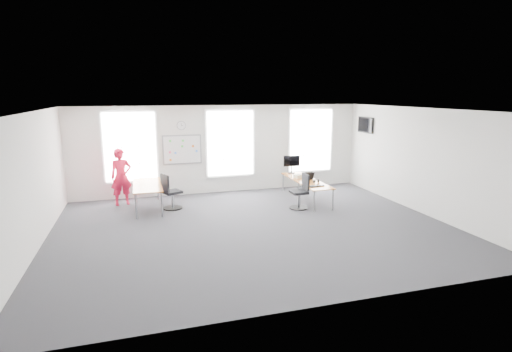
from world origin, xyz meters
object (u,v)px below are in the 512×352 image
object	(u,v)px
desk_left	(147,187)
headphones	(316,181)
chair_left	(170,194)
desk_right	(306,181)
chair_right	(301,193)
keyboard	(315,186)
person	(121,177)
monitor	(292,163)

from	to	relation	value
desk_left	headphones	xyz separation A→B (m)	(5.07, -0.88, 0.03)
desk_left	chair_left	xyz separation A→B (m)	(0.64, -0.23, -0.21)
desk_right	chair_right	size ratio (longest dim) A/B	2.60
desk_left	keyboard	world-z (taller)	desk_left
desk_left	chair_right	xyz separation A→B (m)	(4.39, -1.26, -0.22)
chair_left	headphones	xyz separation A→B (m)	(4.43, -0.65, 0.24)
desk_left	person	size ratio (longest dim) A/B	1.16
chair_left	desk_right	bearing A→B (deg)	-115.06
chair_left	chair_right	bearing A→B (deg)	-127.58
desk_left	monitor	distance (m)	4.93
chair_left	keyboard	distance (m)	4.33
chair_left	headphones	size ratio (longest dim) A/B	6.03
person	monitor	size ratio (longest dim) A/B	2.79
chair_right	chair_left	size ratio (longest dim) A/B	0.98
desk_right	person	size ratio (longest dim) A/B	1.55
desk_right	keyboard	bearing A→B (deg)	-96.22
keyboard	chair_left	bearing A→B (deg)	155.18
person	monitor	distance (m)	5.61
chair_right	chair_left	distance (m)	3.89
desk_left	monitor	xyz separation A→B (m)	(4.87, 0.70, 0.36)
person	headphones	world-z (taller)	person
person	monitor	bearing A→B (deg)	-13.97
desk_right	desk_left	size ratio (longest dim) A/B	1.34
chair_right	headphones	size ratio (longest dim) A/B	5.89
monitor	headphones	bearing A→B (deg)	-73.71
person	desk_left	bearing A→B (deg)	-57.04
chair_right	person	distance (m)	5.51
headphones	monitor	size ratio (longest dim) A/B	0.28
person	headphones	bearing A→B (deg)	-29.14
chair_left	person	distance (m)	1.72
person	keyboard	distance (m)	5.93
keyboard	monitor	bearing A→B (deg)	78.97
chair_left	monitor	bearing A→B (deg)	-99.84
desk_left	headphones	distance (m)	5.14
person	monitor	world-z (taller)	person
chair_left	keyboard	size ratio (longest dim) A/B	2.69
chair_left	headphones	world-z (taller)	chair_left
desk_right	keyboard	distance (m)	0.92
chair_right	person	xyz separation A→B (m)	(-5.14, 1.95, 0.42)
headphones	monitor	distance (m)	1.62
chair_right	monitor	bearing A→B (deg)	165.66
headphones	chair_left	bearing A→B (deg)	173.32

